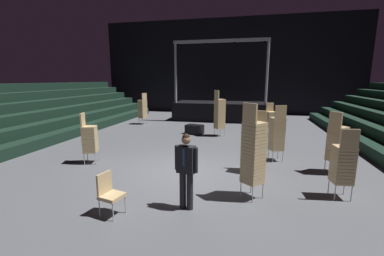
{
  "coord_description": "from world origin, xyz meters",
  "views": [
    {
      "loc": [
        2.06,
        -7.51,
        2.93
      ],
      "look_at": [
        0.29,
        0.23,
        1.4
      ],
      "focal_mm": 23.71,
      "sensor_mm": 36.0,
      "label": 1
    }
  ],
  "objects_px": {
    "chair_stack_rear_centre": "(253,152)",
    "man_with_tie": "(186,167)",
    "chair_stack_mid_right": "(337,143)",
    "chair_stack_rear_left": "(343,163)",
    "stage_riser": "(221,110)",
    "loose_chair_near_man": "(109,192)",
    "chair_stack_mid_left": "(277,133)",
    "chair_stack_front_left": "(90,138)",
    "equipment_road_case": "(194,129)",
    "chair_stack_aisle_left": "(257,142)",
    "chair_stack_front_right": "(220,113)",
    "chair_stack_rear_right": "(271,119)",
    "chair_stack_mid_centre": "(143,109)"
  },
  "relations": [
    {
      "from": "chair_stack_mid_left",
      "to": "chair_stack_rear_centre",
      "type": "distance_m",
      "value": 3.35
    },
    {
      "from": "chair_stack_front_right",
      "to": "chair_stack_mid_right",
      "type": "xyz_separation_m",
      "value": [
        4.21,
        -4.53,
        -0.21
      ]
    },
    {
      "from": "chair_stack_rear_left",
      "to": "loose_chair_near_man",
      "type": "xyz_separation_m",
      "value": [
        -5.19,
        -2.0,
        -0.37
      ]
    },
    {
      "from": "chair_stack_front_right",
      "to": "chair_stack_mid_centre",
      "type": "height_order",
      "value": "chair_stack_front_right"
    },
    {
      "from": "chair_stack_mid_right",
      "to": "chair_stack_rear_left",
      "type": "relative_size",
      "value": 1.09
    },
    {
      "from": "chair_stack_front_left",
      "to": "stage_riser",
      "type": "bearing_deg",
      "value": 144.35
    },
    {
      "from": "chair_stack_rear_centre",
      "to": "equipment_road_case",
      "type": "xyz_separation_m",
      "value": [
        -3.02,
        7.11,
        -0.95
      ]
    },
    {
      "from": "stage_riser",
      "to": "loose_chair_near_man",
      "type": "xyz_separation_m",
      "value": [
        -0.84,
        -13.81,
        -0.18
      ]
    },
    {
      "from": "chair_stack_mid_left",
      "to": "man_with_tie",
      "type": "bearing_deg",
      "value": -139.47
    },
    {
      "from": "stage_riser",
      "to": "chair_stack_rear_centre",
      "type": "xyz_separation_m",
      "value": [
        2.19,
        -12.3,
        0.48
      ]
    },
    {
      "from": "chair_stack_front_right",
      "to": "equipment_road_case",
      "type": "relative_size",
      "value": 2.66
    },
    {
      "from": "equipment_road_case",
      "to": "chair_stack_front_right",
      "type": "bearing_deg",
      "value": -9.12
    },
    {
      "from": "chair_stack_front_right",
      "to": "chair_stack_aisle_left",
      "type": "relative_size",
      "value": 1.22
    },
    {
      "from": "chair_stack_rear_centre",
      "to": "chair_stack_rear_left",
      "type": "bearing_deg",
      "value": 54.11
    },
    {
      "from": "chair_stack_mid_left",
      "to": "chair_stack_aisle_left",
      "type": "height_order",
      "value": "chair_stack_mid_left"
    },
    {
      "from": "man_with_tie",
      "to": "chair_stack_rear_right",
      "type": "height_order",
      "value": "man_with_tie"
    },
    {
      "from": "chair_stack_rear_right",
      "to": "loose_chair_near_man",
      "type": "height_order",
      "value": "chair_stack_rear_right"
    },
    {
      "from": "chair_stack_front_right",
      "to": "chair_stack_rear_left",
      "type": "xyz_separation_m",
      "value": [
        3.8,
        -6.4,
        -0.29
      ]
    },
    {
      "from": "stage_riser",
      "to": "chair_stack_mid_left",
      "type": "height_order",
      "value": "stage_riser"
    },
    {
      "from": "man_with_tie",
      "to": "loose_chair_near_man",
      "type": "distance_m",
      "value": 1.75
    },
    {
      "from": "chair_stack_mid_left",
      "to": "equipment_road_case",
      "type": "xyz_separation_m",
      "value": [
        -3.88,
        3.88,
        -0.78
      ]
    },
    {
      "from": "chair_stack_rear_centre",
      "to": "chair_stack_aisle_left",
      "type": "bearing_deg",
      "value": 126.85
    },
    {
      "from": "chair_stack_mid_centre",
      "to": "chair_stack_rear_right",
      "type": "relative_size",
      "value": 1.2
    },
    {
      "from": "chair_stack_front_left",
      "to": "loose_chair_near_man",
      "type": "xyz_separation_m",
      "value": [
        2.52,
        -3.01,
        -0.37
      ]
    },
    {
      "from": "chair_stack_mid_right",
      "to": "chair_stack_aisle_left",
      "type": "height_order",
      "value": "same"
    },
    {
      "from": "chair_stack_mid_left",
      "to": "chair_stack_mid_right",
      "type": "relative_size",
      "value": 1.04
    },
    {
      "from": "man_with_tie",
      "to": "chair_stack_rear_right",
      "type": "distance_m",
      "value": 9.01
    },
    {
      "from": "man_with_tie",
      "to": "chair_stack_mid_centre",
      "type": "distance_m",
      "value": 11.65
    },
    {
      "from": "chair_stack_front_left",
      "to": "equipment_road_case",
      "type": "xyz_separation_m",
      "value": [
        2.53,
        5.62,
        -0.65
      ]
    },
    {
      "from": "chair_stack_rear_centre",
      "to": "chair_stack_front_left",
      "type": "bearing_deg",
      "value": -153.7
    },
    {
      "from": "chair_stack_rear_centre",
      "to": "equipment_road_case",
      "type": "relative_size",
      "value": 2.66
    },
    {
      "from": "chair_stack_rear_left",
      "to": "chair_stack_aisle_left",
      "type": "bearing_deg",
      "value": 138.28
    },
    {
      "from": "chair_stack_mid_right",
      "to": "loose_chair_near_man",
      "type": "distance_m",
      "value": 6.82
    },
    {
      "from": "stage_riser",
      "to": "chair_stack_aisle_left",
      "type": "relative_size",
      "value": 3.37
    },
    {
      "from": "stage_riser",
      "to": "chair_stack_mid_right",
      "type": "distance_m",
      "value": 11.02
    },
    {
      "from": "chair_stack_rear_right",
      "to": "loose_chair_near_man",
      "type": "relative_size",
      "value": 1.81
    },
    {
      "from": "chair_stack_mid_right",
      "to": "chair_stack_mid_centre",
      "type": "bearing_deg",
      "value": -164.94
    },
    {
      "from": "chair_stack_mid_right",
      "to": "chair_stack_rear_centre",
      "type": "distance_m",
      "value": 3.49
    },
    {
      "from": "chair_stack_front_left",
      "to": "chair_stack_rear_right",
      "type": "relative_size",
      "value": 1.05
    },
    {
      "from": "chair_stack_mid_right",
      "to": "chair_stack_rear_left",
      "type": "bearing_deg",
      "value": -51.09
    },
    {
      "from": "chair_stack_mid_left",
      "to": "chair_stack_mid_right",
      "type": "height_order",
      "value": "chair_stack_mid_left"
    },
    {
      "from": "chair_stack_front_left",
      "to": "chair_stack_mid_centre",
      "type": "xyz_separation_m",
      "value": [
        -1.46,
        7.87,
        0.13
      ]
    },
    {
      "from": "man_with_tie",
      "to": "chair_stack_rear_centre",
      "type": "distance_m",
      "value": 1.72
    },
    {
      "from": "chair_stack_mid_left",
      "to": "chair_stack_aisle_left",
      "type": "distance_m",
      "value": 1.5
    },
    {
      "from": "chair_stack_rear_left",
      "to": "chair_stack_front_right",
      "type": "bearing_deg",
      "value": 114.24
    },
    {
      "from": "chair_stack_rear_centre",
      "to": "man_with_tie",
      "type": "bearing_deg",
      "value": -107.5
    },
    {
      "from": "man_with_tie",
      "to": "chair_stack_front_right",
      "type": "bearing_deg",
      "value": -76.02
    },
    {
      "from": "chair_stack_rear_left",
      "to": "chair_stack_rear_centre",
      "type": "bearing_deg",
      "value": -173.7
    },
    {
      "from": "man_with_tie",
      "to": "chair_stack_front_right",
      "type": "xyz_separation_m",
      "value": [
        -0.18,
        7.78,
        0.19
      ]
    },
    {
      "from": "chair_stack_mid_right",
      "to": "loose_chair_near_man",
      "type": "bearing_deg",
      "value": -94.07
    }
  ]
}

